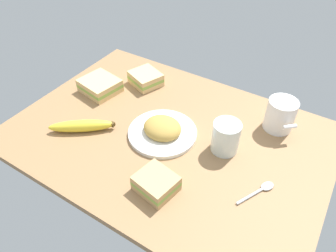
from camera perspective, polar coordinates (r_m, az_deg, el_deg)
tabletop at (r=92.86cm, az=0.00°, el=-1.84°), size 90.00×64.00×2.00cm
plate_of_food at (r=90.90cm, az=-1.01°, el=-0.76°), size 19.99×19.99×5.04cm
coffee_mug_black at (r=96.60cm, az=19.68°, el=1.96°), size 9.83×10.18×9.62cm
sandwich_main at (r=111.31cm, az=-4.07°, el=8.57°), size 12.54×11.97×4.40cm
sandwich_side at (r=77.23cm, az=-2.17°, el=-10.33°), size 10.64×9.90×4.40cm
sandwich_extra at (r=109.90cm, az=-12.20°, el=7.16°), size 13.62×12.66×4.40cm
glass_of_milk at (r=86.23cm, az=10.38°, el=-2.12°), size 7.54×7.54×9.08cm
banana at (r=95.39cm, az=-15.36°, el=0.01°), size 17.35×14.24×3.55cm
spoon at (r=81.54cm, az=16.48°, el=-10.99°), size 6.54×11.02×0.80cm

